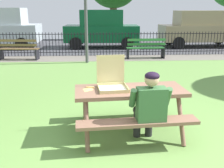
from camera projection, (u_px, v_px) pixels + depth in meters
ground at (132, 102)px, 6.00m from camera, size 28.00×12.39×0.02m
cobblestone_walkway at (115, 58)px, 11.27m from camera, size 28.00×1.40×0.01m
street_asphalt at (110, 45)px, 15.21m from camera, size 28.00×6.81×0.01m
picnic_table_foreground at (130, 99)px, 4.37m from camera, size 1.90×1.61×0.79m
pizza_box_open at (112, 81)px, 4.35m from camera, size 0.51×0.53×0.53m
pizza_slice_on_table at (88, 89)px, 4.31m from camera, size 0.21×0.25×0.02m
adult_at_table at (149, 106)px, 3.90m from camera, size 0.62×0.61×1.19m
iron_fence_streetside at (114, 44)px, 11.79m from camera, size 21.36×0.03×1.04m
park_bench_left at (18, 50)px, 10.81m from camera, size 1.63×0.60×0.85m
park_bench_center at (146, 49)px, 11.09m from camera, size 1.61×0.52×0.85m
parked_car_left at (102, 29)px, 14.10m from camera, size 3.95×1.93×1.98m
parked_car_center at (201, 28)px, 14.40m from camera, size 4.43×1.96×1.94m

